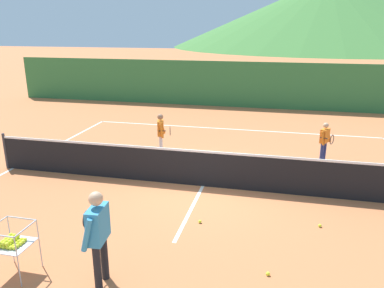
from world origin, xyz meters
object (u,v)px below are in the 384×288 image
at_px(ball_cart, 12,242).
at_px(student_1, 325,138).
at_px(tennis_ball_4, 200,222).
at_px(tennis_net, 203,168).
at_px(instructor, 98,230).
at_px(tennis_ball_2, 320,226).
at_px(tennis_ball_5, 268,274).
at_px(student_0, 161,131).

bearing_deg(ball_cart, student_1, 51.50).
relative_size(student_1, tennis_ball_4, 17.97).
bearing_deg(student_1, tennis_net, -140.18).
bearing_deg(tennis_ball_4, instructor, -116.34).
bearing_deg(instructor, ball_cart, -176.94).
distance_m(instructor, ball_cart, 1.57).
height_order(student_1, tennis_ball_2, student_1).
relative_size(ball_cart, tennis_ball_2, 13.22).
height_order(ball_cart, tennis_ball_2, ball_cart).
bearing_deg(student_1, ball_cart, -128.50).
relative_size(ball_cart, tennis_ball_5, 13.22).
height_order(instructor, tennis_ball_5, instructor).
relative_size(instructor, tennis_ball_2, 23.79).
distance_m(tennis_ball_4, tennis_ball_5, 2.08).
height_order(instructor, tennis_ball_4, instructor).
bearing_deg(tennis_ball_4, student_0, 117.68).
xyz_separation_m(instructor, student_0, (-0.98, 6.32, -0.16)).
distance_m(tennis_ball_2, tennis_ball_5, 2.11).
xyz_separation_m(instructor, tennis_ball_2, (3.59, 2.68, -0.94)).
relative_size(ball_cart, tennis_ball_4, 13.22).
xyz_separation_m(instructor, ball_cart, (-1.52, -0.08, -0.38)).
distance_m(tennis_net, instructor, 4.30).
bearing_deg(ball_cart, tennis_ball_4, 41.77).
height_order(instructor, ball_cart, instructor).
bearing_deg(tennis_ball_5, tennis_ball_2, 62.23).
bearing_deg(student_1, tennis_ball_2, -95.77).
bearing_deg(tennis_ball_4, student_1, 57.87).
height_order(tennis_net, tennis_ball_4, tennis_net).
bearing_deg(tennis_ball_2, tennis_net, 151.49).
relative_size(tennis_ball_2, tennis_ball_4, 1.00).
height_order(tennis_net, instructor, instructor).
relative_size(student_0, tennis_ball_2, 19.91).
bearing_deg(instructor, tennis_ball_4, 63.66).
relative_size(tennis_net, tennis_ball_2, 172.68).
distance_m(ball_cart, tennis_ball_2, 5.83).
bearing_deg(student_1, tennis_ball_5, -103.08).
xyz_separation_m(tennis_ball_2, tennis_ball_4, (-2.45, -0.40, 0.00)).
height_order(tennis_net, tennis_ball_2, tennis_net).
relative_size(student_1, tennis_ball_5, 17.97).
height_order(student_1, tennis_ball_4, student_1).
distance_m(instructor, tennis_ball_4, 2.72).
bearing_deg(tennis_net, student_0, 130.09).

